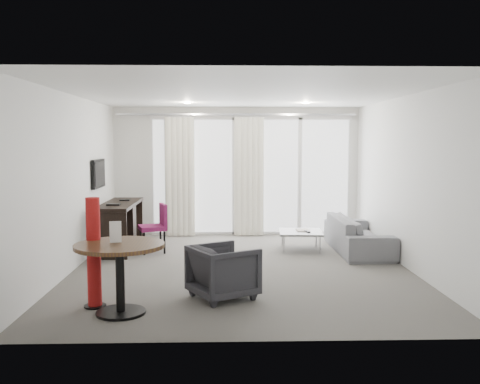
{
  "coord_description": "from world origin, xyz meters",
  "views": [
    {
      "loc": [
        -0.26,
        -7.95,
        1.91
      ],
      "look_at": [
        0.0,
        0.6,
        1.1
      ],
      "focal_mm": 40.0,
      "sensor_mm": 36.0,
      "label": 1
    }
  ],
  "objects_px": {
    "coffee_table": "(300,241)",
    "rattan_chair_b": "(322,204)",
    "desk_chair": "(152,228)",
    "sofa": "(358,234)",
    "rattan_chair_a": "(274,204)",
    "round_table": "(120,279)",
    "red_lamp": "(94,253)",
    "tub_armchair": "(223,272)",
    "desk": "(120,226)"
  },
  "relations": [
    {
      "from": "desk_chair",
      "to": "round_table",
      "type": "xyz_separation_m",
      "value": [
        0.08,
        -3.3,
        -0.03
      ]
    },
    {
      "from": "desk",
      "to": "tub_armchair",
      "type": "height_order",
      "value": "desk"
    },
    {
      "from": "desk_chair",
      "to": "rattan_chair_a",
      "type": "bearing_deg",
      "value": 36.97
    },
    {
      "from": "rattan_chair_b",
      "to": "round_table",
      "type": "bearing_deg",
      "value": -138.23
    },
    {
      "from": "tub_armchair",
      "to": "rattan_chair_b",
      "type": "relative_size",
      "value": 0.84
    },
    {
      "from": "sofa",
      "to": "red_lamp",
      "type": "bearing_deg",
      "value": 128.44
    },
    {
      "from": "coffee_table",
      "to": "rattan_chair_a",
      "type": "height_order",
      "value": "rattan_chair_a"
    },
    {
      "from": "desk_chair",
      "to": "rattan_chair_b",
      "type": "relative_size",
      "value": 0.98
    },
    {
      "from": "coffee_table",
      "to": "tub_armchair",
      "type": "bearing_deg",
      "value": -115.35
    },
    {
      "from": "red_lamp",
      "to": "tub_armchair",
      "type": "bearing_deg",
      "value": 11.85
    },
    {
      "from": "round_table",
      "to": "red_lamp",
      "type": "height_order",
      "value": "red_lamp"
    },
    {
      "from": "coffee_table",
      "to": "rattan_chair_b",
      "type": "xyz_separation_m",
      "value": [
        0.98,
        3.24,
        0.26
      ]
    },
    {
      "from": "round_table",
      "to": "coffee_table",
      "type": "bearing_deg",
      "value": 53.96
    },
    {
      "from": "desk",
      "to": "rattan_chair_b",
      "type": "xyz_separation_m",
      "value": [
        4.17,
        3.1,
        0.01
      ]
    },
    {
      "from": "sofa",
      "to": "rattan_chair_b",
      "type": "height_order",
      "value": "rattan_chair_b"
    },
    {
      "from": "tub_armchair",
      "to": "sofa",
      "type": "relative_size",
      "value": 0.35
    },
    {
      "from": "desk_chair",
      "to": "rattan_chair_b",
      "type": "bearing_deg",
      "value": 25.56
    },
    {
      "from": "red_lamp",
      "to": "rattan_chair_a",
      "type": "xyz_separation_m",
      "value": [
        2.69,
        6.49,
        -0.21
      ]
    },
    {
      "from": "desk_chair",
      "to": "coffee_table",
      "type": "relative_size",
      "value": 1.13
    },
    {
      "from": "desk",
      "to": "coffee_table",
      "type": "xyz_separation_m",
      "value": [
        3.18,
        -0.14,
        -0.25
      ]
    },
    {
      "from": "red_lamp",
      "to": "coffee_table",
      "type": "distance_m",
      "value": 4.29
    },
    {
      "from": "round_table",
      "to": "tub_armchair",
      "type": "bearing_deg",
      "value": 26.44
    },
    {
      "from": "red_lamp",
      "to": "rattan_chair_b",
      "type": "distance_m",
      "value": 7.47
    },
    {
      "from": "desk_chair",
      "to": "desk",
      "type": "bearing_deg",
      "value": 137.27
    },
    {
      "from": "desk_chair",
      "to": "rattan_chair_a",
      "type": "distance_m",
      "value": 4.22
    },
    {
      "from": "round_table",
      "to": "coffee_table",
      "type": "relative_size",
      "value": 1.33
    },
    {
      "from": "desk_chair",
      "to": "coffee_table",
      "type": "bearing_deg",
      "value": -14.79
    },
    {
      "from": "coffee_table",
      "to": "sofa",
      "type": "height_order",
      "value": "sofa"
    },
    {
      "from": "desk",
      "to": "rattan_chair_b",
      "type": "bearing_deg",
      "value": 36.63
    },
    {
      "from": "red_lamp",
      "to": "tub_armchair",
      "type": "relative_size",
      "value": 1.77
    },
    {
      "from": "desk",
      "to": "rattan_chair_b",
      "type": "relative_size",
      "value": 2.06
    },
    {
      "from": "round_table",
      "to": "rattan_chair_a",
      "type": "xyz_separation_m",
      "value": [
        2.34,
        6.74,
        0.04
      ]
    },
    {
      "from": "tub_armchair",
      "to": "rattan_chair_a",
      "type": "height_order",
      "value": "rattan_chair_a"
    },
    {
      "from": "desk",
      "to": "sofa",
      "type": "xyz_separation_m",
      "value": [
        4.17,
        -0.28,
        -0.11
      ]
    },
    {
      "from": "sofa",
      "to": "rattan_chair_a",
      "type": "height_order",
      "value": "rattan_chair_a"
    },
    {
      "from": "red_lamp",
      "to": "coffee_table",
      "type": "bearing_deg",
      "value": 48.18
    },
    {
      "from": "coffee_table",
      "to": "rattan_chair_b",
      "type": "bearing_deg",
      "value": 73.13
    },
    {
      "from": "red_lamp",
      "to": "coffee_table",
      "type": "height_order",
      "value": "red_lamp"
    },
    {
      "from": "tub_armchair",
      "to": "rattan_chair_a",
      "type": "bearing_deg",
      "value": -40.71
    },
    {
      "from": "rattan_chair_a",
      "to": "round_table",
      "type": "bearing_deg",
      "value": -88.12
    },
    {
      "from": "red_lamp",
      "to": "coffee_table",
      "type": "relative_size",
      "value": 1.71
    },
    {
      "from": "desk_chair",
      "to": "round_table",
      "type": "bearing_deg",
      "value": -106.45
    },
    {
      "from": "desk_chair",
      "to": "sofa",
      "type": "height_order",
      "value": "desk_chair"
    },
    {
      "from": "sofa",
      "to": "rattan_chair_a",
      "type": "relative_size",
      "value": 2.38
    },
    {
      "from": "round_table",
      "to": "sofa",
      "type": "bearing_deg",
      "value": 43.41
    },
    {
      "from": "red_lamp",
      "to": "rattan_chair_a",
      "type": "bearing_deg",
      "value": 67.48
    },
    {
      "from": "coffee_table",
      "to": "rattan_chair_b",
      "type": "height_order",
      "value": "rattan_chair_b"
    },
    {
      "from": "red_lamp",
      "to": "sofa",
      "type": "xyz_separation_m",
      "value": [
        3.83,
        3.04,
        -0.34
      ]
    },
    {
      "from": "desk_chair",
      "to": "sofa",
      "type": "bearing_deg",
      "value": -17.84
    },
    {
      "from": "tub_armchair",
      "to": "sofa",
      "type": "height_order",
      "value": "tub_armchair"
    }
  ]
}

